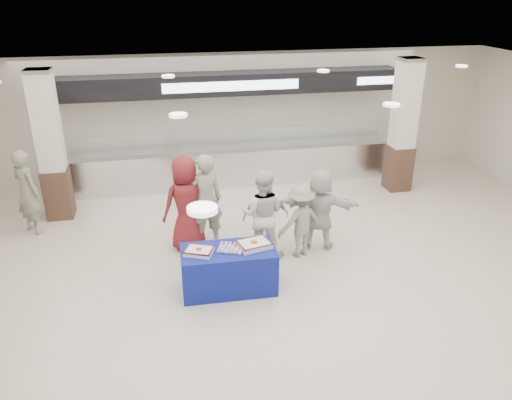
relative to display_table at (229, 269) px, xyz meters
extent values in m
plane|color=beige|center=(0.80, -0.61, -0.38)|extent=(14.00, 14.00, 0.00)
cube|color=silver|center=(0.80, 4.79, 0.08)|extent=(8.00, 0.80, 0.90)
cube|color=silver|center=(0.80, 4.79, 0.55)|extent=(8.00, 0.85, 0.04)
cube|color=white|center=(0.80, 4.49, 0.88)|extent=(7.60, 0.02, 0.50)
cube|color=black|center=(0.80, 4.79, 2.17)|extent=(8.40, 0.70, 0.50)
cube|color=white|center=(0.80, 4.43, 2.17)|extent=(3.20, 0.03, 0.22)
cube|color=white|center=(4.60, 4.43, 2.17)|extent=(1.40, 0.03, 0.18)
cube|color=#3C261B|center=(-3.20, 3.59, 0.18)|extent=(0.55, 0.55, 1.10)
cube|color=beige|center=(-3.20, 3.59, 1.78)|extent=(0.50, 0.50, 2.10)
cube|color=#3C261B|center=(4.80, 3.59, 0.18)|extent=(0.55, 0.55, 1.10)
cube|color=beige|center=(4.80, 3.59, 1.78)|extent=(0.50, 0.50, 2.10)
cube|color=navy|center=(0.00, 0.00, 0.00)|extent=(1.57, 0.82, 0.75)
cube|color=white|center=(-0.48, -0.02, 0.41)|extent=(0.54, 0.49, 0.07)
cube|color=#432313|center=(-0.48, -0.02, 0.46)|extent=(0.54, 0.49, 0.02)
cylinder|color=red|center=(-0.48, -0.02, 0.45)|extent=(0.13, 0.13, 0.01)
cube|color=white|center=(0.44, 0.02, 0.42)|extent=(0.60, 0.51, 0.08)
cube|color=#432313|center=(0.44, 0.02, 0.47)|extent=(0.60, 0.51, 0.02)
cylinder|color=red|center=(0.44, 0.02, 0.46)|extent=(0.14, 0.14, 0.01)
cube|color=#ACACB0|center=(0.05, -0.01, 0.38)|extent=(0.42, 0.37, 0.01)
imported|color=maroon|center=(-0.55, 1.62, 0.55)|extent=(1.04, 0.85, 1.84)
imported|color=gray|center=(-0.19, 1.62, 0.56)|extent=(0.76, 0.58, 1.87)
imported|color=silver|center=(0.79, 1.00, 0.48)|extent=(1.00, 0.89, 1.71)
imported|color=silver|center=(0.89, 1.12, 0.37)|extent=(0.89, 0.40, 1.49)
imported|color=gray|center=(1.49, 0.87, 0.33)|extent=(1.01, 0.75, 1.40)
imported|color=silver|center=(1.92, 1.10, 0.44)|extent=(1.58, 0.93, 1.62)
imported|color=gray|center=(-3.64, 2.92, 0.51)|extent=(0.75, 0.76, 1.77)
camera|label=1|loc=(-0.99, -7.08, 4.39)|focal=35.00mm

